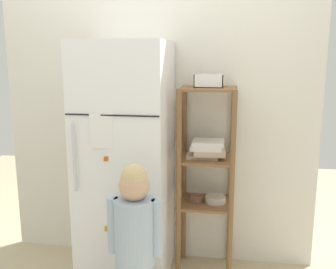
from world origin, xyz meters
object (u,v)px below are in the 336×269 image
object	(u,v)px
refrigerator	(126,164)
child_standing	(135,231)
pantry_shelf_unit	(207,165)
fruit_bin	(209,82)

from	to	relation	value
refrigerator	child_standing	distance (m)	0.61
child_standing	pantry_shelf_unit	size ratio (longest dim) A/B	0.73
pantry_shelf_unit	fruit_bin	distance (m)	0.57
child_standing	pantry_shelf_unit	distance (m)	0.77
child_standing	fruit_bin	world-z (taller)	fruit_bin
child_standing	fruit_bin	bearing A→B (deg)	61.82
refrigerator	fruit_bin	bearing A→B (deg)	14.45
refrigerator	pantry_shelf_unit	distance (m)	0.56
child_standing	fruit_bin	size ratio (longest dim) A/B	5.14
child_standing	fruit_bin	distance (m)	1.09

